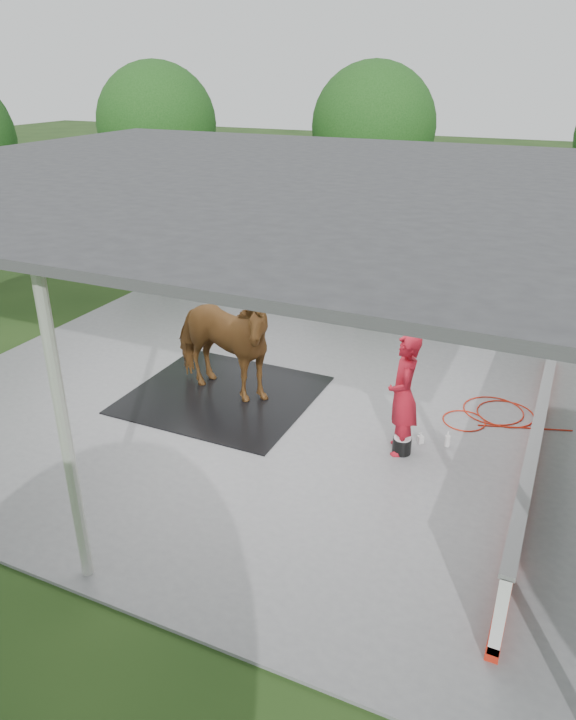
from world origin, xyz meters
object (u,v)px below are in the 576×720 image
at_px(dasher_board, 537,432).
at_px(horse, 220,343).
at_px(handler, 403,395).
at_px(wash_bucket, 402,445).

bearing_deg(dasher_board, horse, -179.30).
relative_size(dasher_board, horse, 3.31).
bearing_deg(handler, wash_bucket, 28.56).
xyz_separation_m(dasher_board, horse, (-5.41, -0.07, 0.50)).
distance_m(dasher_board, wash_bucket, 2.02).
bearing_deg(wash_bucket, horse, 171.82).
distance_m(handler, wash_bucket, 0.84).
height_order(dasher_board, horse, horse).
bearing_deg(handler, dasher_board, 85.98).
distance_m(horse, handler, 3.49).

